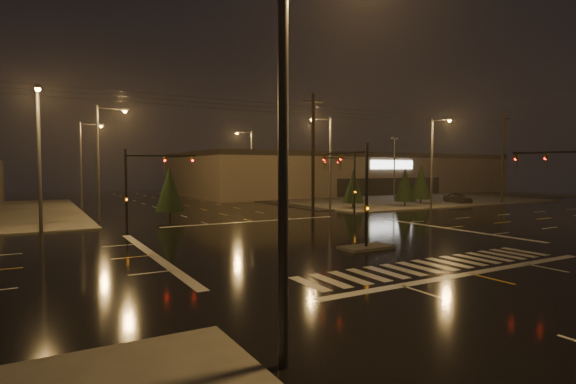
# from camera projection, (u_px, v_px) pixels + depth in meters

# --- Properties ---
(ground) EXTENTS (140.00, 140.00, 0.00)m
(ground) POSITION_uv_depth(u_px,v_px,m) (326.00, 239.00, 29.01)
(ground) COLOR black
(ground) RESTS_ON ground
(sidewalk_ne) EXTENTS (36.00, 36.00, 0.12)m
(sidewalk_ne) POSITION_uv_depth(u_px,v_px,m) (376.00, 197.00, 69.86)
(sidewalk_ne) COLOR #423F3B
(sidewalk_ne) RESTS_ON ground
(median_island) EXTENTS (3.00, 1.60, 0.15)m
(median_island) POSITION_uv_depth(u_px,v_px,m) (366.00, 247.00, 25.54)
(median_island) COLOR #423F3B
(median_island) RESTS_ON ground
(crosswalk) EXTENTS (15.00, 2.60, 0.01)m
(crosswalk) POSITION_uv_depth(u_px,v_px,m) (434.00, 265.00, 21.20)
(crosswalk) COLOR beige
(crosswalk) RESTS_ON ground
(stop_bar_near) EXTENTS (16.00, 0.50, 0.01)m
(stop_bar_near) POSITION_uv_depth(u_px,v_px,m) (470.00, 274.00, 19.46)
(stop_bar_near) COLOR beige
(stop_bar_near) RESTS_ON ground
(stop_bar_far) EXTENTS (16.00, 0.50, 0.01)m
(stop_bar_far) POSITION_uv_depth(u_px,v_px,m) (254.00, 222.00, 38.56)
(stop_bar_far) COLOR beige
(stop_bar_far) RESTS_ON ground
(parking_lot) EXTENTS (50.00, 24.00, 0.08)m
(parking_lot) POSITION_uv_depth(u_px,v_px,m) (409.00, 197.00, 70.59)
(parking_lot) COLOR black
(parking_lot) RESTS_ON ground
(retail_building) EXTENTS (60.20, 28.30, 7.20)m
(retail_building) POSITION_uv_depth(u_px,v_px,m) (341.00, 172.00, 86.01)
(retail_building) COLOR brown
(retail_building) RESTS_ON ground
(signal_mast_median) EXTENTS (0.25, 4.59, 6.00)m
(signal_mast_median) POSITION_uv_depth(u_px,v_px,m) (356.00, 182.00, 26.15)
(signal_mast_median) COLOR black
(signal_mast_median) RESTS_ON ground
(signal_mast_ne) EXTENTS (4.84, 1.86, 6.00)m
(signal_mast_ne) POSITION_uv_depth(u_px,v_px,m) (349.00, 177.00, 42.30)
(signal_mast_ne) COLOR black
(signal_mast_ne) RESTS_ON ground
(signal_mast_nw) EXTENTS (4.84, 1.86, 6.00)m
(signal_mast_nw) POSITION_uv_depth(u_px,v_px,m) (141.00, 179.00, 32.92)
(signal_mast_nw) COLOR black
(signal_mast_nw) RESTS_ON ground
(signal_mast_se) EXTENTS (1.55, 3.87, 6.00)m
(signal_mast_se) POSITION_uv_depth(u_px,v_px,m) (573.00, 184.00, 25.40)
(signal_mast_se) COLOR black
(signal_mast_se) RESTS_ON ground
(streetlight_0) EXTENTS (2.77, 0.32, 10.00)m
(streetlight_0) POSITION_uv_depth(u_px,v_px,m) (295.00, 114.00, 10.17)
(streetlight_0) COLOR #38383A
(streetlight_0) RESTS_ON ground
(streetlight_1) EXTENTS (2.77, 0.32, 10.00)m
(streetlight_1) POSITION_uv_depth(u_px,v_px,m) (102.00, 154.00, 38.81)
(streetlight_1) COLOR #38383A
(streetlight_1) RESTS_ON ground
(streetlight_2) EXTENTS (2.77, 0.32, 10.00)m
(streetlight_2) POSITION_uv_depth(u_px,v_px,m) (84.00, 158.00, 52.70)
(streetlight_2) COLOR #38383A
(streetlight_2) RESTS_ON ground
(streetlight_3) EXTENTS (2.77, 0.32, 10.00)m
(streetlight_3) POSITION_uv_depth(u_px,v_px,m) (328.00, 157.00, 48.12)
(streetlight_3) COLOR #38383A
(streetlight_3) RESTS_ON ground
(streetlight_4) EXTENTS (2.77, 0.32, 10.00)m
(streetlight_4) POSITION_uv_depth(u_px,v_px,m) (250.00, 160.00, 65.48)
(streetlight_4) COLOR #38383A
(streetlight_4) RESTS_ON ground
(streetlight_5) EXTENTS (0.32, 2.77, 10.00)m
(streetlight_5) POSITION_uv_depth(u_px,v_px,m) (39.00, 150.00, 30.52)
(streetlight_5) COLOR #38383A
(streetlight_5) RESTS_ON ground
(streetlight_6) EXTENTS (0.32, 2.77, 10.00)m
(streetlight_6) POSITION_uv_depth(u_px,v_px,m) (434.00, 157.00, 49.28)
(streetlight_6) COLOR #38383A
(streetlight_6) RESTS_ON ground
(utility_pole_1) EXTENTS (2.20, 0.32, 12.00)m
(utility_pole_1) POSITION_uv_depth(u_px,v_px,m) (313.00, 153.00, 44.79)
(utility_pole_1) COLOR black
(utility_pole_1) RESTS_ON ground
(utility_pole_2) EXTENTS (2.20, 0.32, 12.00)m
(utility_pole_2) POSITION_uv_depth(u_px,v_px,m) (503.00, 157.00, 59.60)
(utility_pole_2) COLOR black
(utility_pole_2) RESTS_ON ground
(conifer_0) EXTENTS (2.41, 2.41, 4.47)m
(conifer_0) POSITION_uv_depth(u_px,v_px,m) (353.00, 186.00, 50.59)
(conifer_0) COLOR black
(conifer_0) RESTS_ON ground
(conifer_1) EXTENTS (2.51, 2.51, 4.62)m
(conifer_1) POSITION_uv_depth(u_px,v_px,m) (405.00, 185.00, 53.20)
(conifer_1) COLOR black
(conifer_1) RESTS_ON ground
(conifer_2) EXTENTS (2.72, 2.72, 4.95)m
(conifer_2) POSITION_uv_depth(u_px,v_px,m) (421.00, 182.00, 57.14)
(conifer_2) COLOR black
(conifer_2) RESTS_ON ground
(conifer_3) EXTENTS (2.58, 2.58, 4.73)m
(conifer_3) POSITION_uv_depth(u_px,v_px,m) (170.00, 189.00, 40.35)
(conifer_3) COLOR black
(conifer_3) RESTS_ON ground
(car_parked) EXTENTS (2.14, 4.30, 1.41)m
(car_parked) POSITION_uv_depth(u_px,v_px,m) (458.00, 198.00, 58.78)
(car_parked) COLOR black
(car_parked) RESTS_ON ground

